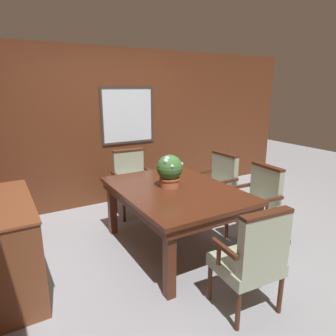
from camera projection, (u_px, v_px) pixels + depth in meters
ground_plane at (174, 252)px, 3.49m from camera, size 14.00×14.00×0.00m
wall_back at (111, 128)px, 4.78m from camera, size 7.20×0.08×2.45m
dining_table at (175, 196)px, 3.42m from camera, size 1.21×1.67×0.75m
chair_head_far at (131, 180)px, 4.46m from camera, size 0.57×0.49×0.96m
chair_right_far at (218, 184)px, 4.25m from camera, size 0.47×0.57×0.96m
chair_right_near at (258, 201)px, 3.61m from camera, size 0.49×0.58×0.96m
chair_head_near at (253, 257)px, 2.43m from camera, size 0.58×0.50×0.96m
potted_plant at (170, 170)px, 3.39m from camera, size 0.29×0.30×0.37m
sideboard_cabinet at (10, 245)px, 2.77m from camera, size 0.47×1.24×0.87m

